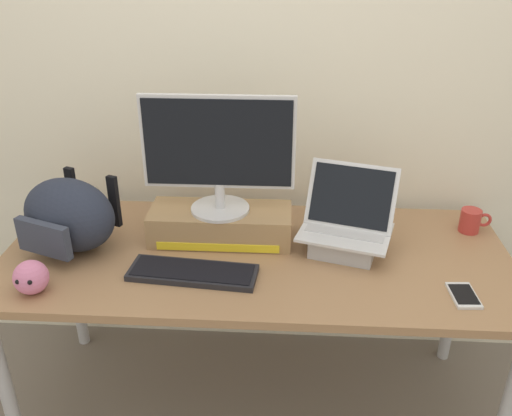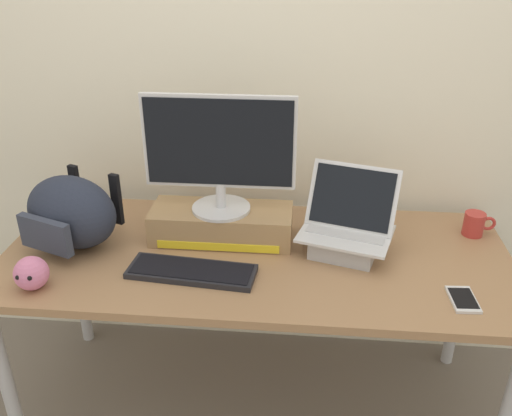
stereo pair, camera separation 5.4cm
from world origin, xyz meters
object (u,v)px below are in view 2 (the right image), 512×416
(desktop_monitor, at_px, (219,152))
(plush_toy, at_px, (31,273))
(messenger_backpack, at_px, (71,212))
(cell_phone, at_px, (463,299))
(open_laptop, at_px, (346,235))
(toner_box_yellow, at_px, (222,224))
(external_keyboard, at_px, (192,271))
(coffee_mug, at_px, (475,224))

(desktop_monitor, xyz_separation_m, plush_toy, (-0.56, -0.38, -0.29))
(messenger_backpack, distance_m, cell_phone, 1.36)
(desktop_monitor, bearing_deg, cell_phone, -21.92)
(open_laptop, distance_m, plush_toy, 1.06)
(toner_box_yellow, xyz_separation_m, desktop_monitor, (0.00, -0.00, 0.28))
(messenger_backpack, distance_m, plush_toy, 0.29)
(external_keyboard, bearing_deg, cell_phone, 0.93)
(toner_box_yellow, relative_size, messenger_backpack, 1.25)
(desktop_monitor, distance_m, plush_toy, 0.73)
(open_laptop, xyz_separation_m, plush_toy, (-1.01, -0.33, -0.01))
(open_laptop, height_order, messenger_backpack, open_laptop)
(toner_box_yellow, distance_m, open_laptop, 0.46)
(open_laptop, height_order, external_keyboard, open_laptop)
(open_laptop, bearing_deg, coffee_mug, 34.68)
(open_laptop, distance_m, cell_phone, 0.45)
(toner_box_yellow, distance_m, external_keyboard, 0.27)
(desktop_monitor, height_order, messenger_backpack, desktop_monitor)
(messenger_backpack, xyz_separation_m, plush_toy, (-0.03, -0.28, -0.08))
(desktop_monitor, xyz_separation_m, messenger_backpack, (-0.53, -0.10, -0.21))
(open_laptop, height_order, coffee_mug, open_laptop)
(messenger_backpack, xyz_separation_m, cell_phone, (1.33, -0.22, -0.13))
(plush_toy, bearing_deg, external_keyboard, 14.20)
(toner_box_yellow, height_order, external_keyboard, toner_box_yellow)
(open_laptop, height_order, plush_toy, open_laptop)
(messenger_backpack, bearing_deg, external_keyboard, 2.01)
(external_keyboard, height_order, messenger_backpack, messenger_backpack)
(desktop_monitor, distance_m, external_keyboard, 0.42)
(open_laptop, relative_size, external_keyboard, 0.84)
(desktop_monitor, xyz_separation_m, cell_phone, (0.81, -0.32, -0.34))
(open_laptop, bearing_deg, toner_box_yellow, -170.05)
(external_keyboard, height_order, plush_toy, plush_toy)
(toner_box_yellow, xyz_separation_m, coffee_mug, (0.94, 0.11, -0.01))
(external_keyboard, xyz_separation_m, messenger_backpack, (-0.46, 0.16, 0.12))
(toner_box_yellow, bearing_deg, external_keyboard, -104.39)
(toner_box_yellow, bearing_deg, open_laptop, -6.23)
(external_keyboard, bearing_deg, toner_box_yellow, 81.00)
(coffee_mug, bearing_deg, toner_box_yellow, -173.12)
(coffee_mug, xyz_separation_m, plush_toy, (-1.50, -0.49, 0.01))
(toner_box_yellow, relative_size, external_keyboard, 1.18)
(open_laptop, distance_m, external_keyboard, 0.56)
(desktop_monitor, bearing_deg, external_keyboard, -104.75)
(external_keyboard, relative_size, messenger_backpack, 1.06)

